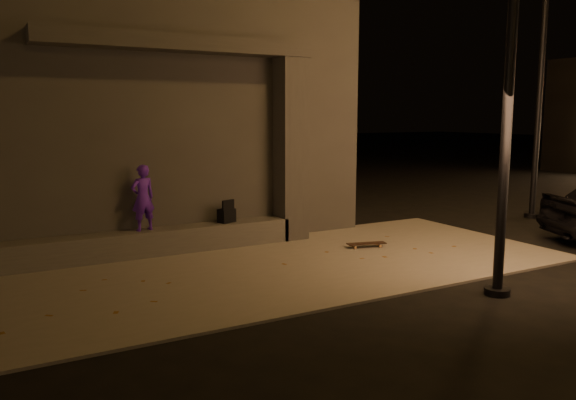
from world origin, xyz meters
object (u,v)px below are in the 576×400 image
column (291,150)px  backpack (227,214)px  skateboarder (143,198)px  skateboard (366,244)px

column → backpack: bearing=180.0°
skateboarder → backpack: bearing=168.9°
skateboard → column: bearing=135.6°
column → backpack: (-1.41, 0.00, -1.20)m
column → skateboard: column is taller
backpack → skateboard: bearing=-52.2°
backpack → skateboard: size_ratio=0.58×
column → skateboarder: size_ratio=3.05×
backpack → skateboarder: bearing=160.4°
skateboarder → skateboard: 4.22m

